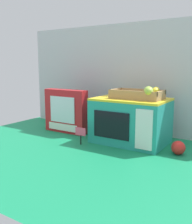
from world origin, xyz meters
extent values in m
plane|color=#147A4C|center=(0.00, 0.00, 0.00)|extent=(1.70, 1.70, 0.00)
cube|color=#B7BABF|center=(0.00, 0.30, 0.36)|extent=(1.61, 0.03, 0.72)
cube|color=teal|center=(0.15, 0.06, 0.13)|extent=(0.42, 0.29, 0.25)
cube|color=yellow|center=(0.15, 0.06, 0.26)|extent=(0.42, 0.29, 0.01)
cube|color=black|center=(0.10, -0.09, 0.13)|extent=(0.22, 0.01, 0.15)
cube|color=white|center=(0.29, -0.09, 0.13)|extent=(0.09, 0.01, 0.21)
cube|color=#A37F51|center=(0.19, 0.05, 0.28)|extent=(0.29, 0.15, 0.03)
cube|color=#A37F51|center=(0.19, -0.02, 0.30)|extent=(0.29, 0.01, 0.02)
cube|color=#A37F51|center=(0.19, 0.12, 0.30)|extent=(0.29, 0.01, 0.02)
cube|color=#A37F51|center=(0.05, 0.05, 0.30)|extent=(0.01, 0.15, 0.02)
cube|color=#A37F51|center=(0.32, 0.05, 0.30)|extent=(0.01, 0.15, 0.02)
ellipsoid|color=#9EC647|center=(0.27, 0.00, 0.32)|extent=(0.08, 0.09, 0.05)
ellipsoid|color=yellow|center=(0.28, 0.09, 0.31)|extent=(0.05, 0.07, 0.04)
cube|color=red|center=(-0.32, 0.04, 0.15)|extent=(0.32, 0.07, 0.29)
cube|color=silver|center=(-0.32, 0.00, 0.16)|extent=(0.20, 0.00, 0.17)
cube|color=white|center=(-0.32, 0.00, 0.04)|extent=(0.24, 0.00, 0.05)
cylinder|color=black|center=(-0.07, -0.14, 0.03)|extent=(0.01, 0.01, 0.06)
cube|color=#F44C6B|center=(-0.07, -0.15, 0.08)|extent=(0.07, 0.00, 0.05)
sphere|color=red|center=(0.45, -0.01, 0.04)|extent=(0.07, 0.07, 0.07)
camera|label=1|loc=(0.77, -1.30, 0.45)|focal=41.35mm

